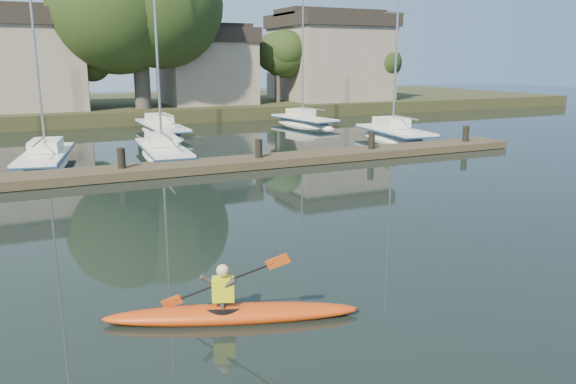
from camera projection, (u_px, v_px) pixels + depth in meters
name	position (u px, v px, depth m)	size (l,w,h in m)	color
ground	(379.00, 289.00, 11.75)	(160.00, 160.00, 0.00)	black
kayak	(231.00, 310.00, 10.31)	(4.66, 2.19, 1.51)	#B7310E
dock	(194.00, 166.00, 24.04)	(34.00, 2.00, 1.80)	brown
sailboat_1	(46.00, 168.00, 25.60)	(3.31, 7.94, 12.62)	white
sailboat_2	(163.00, 160.00, 27.60)	(2.34, 8.19, 13.40)	white
sailboat_4	(394.00, 143.00, 33.57)	(3.02, 7.66, 12.68)	white
sailboat_6	(162.00, 136.00, 36.67)	(2.03, 9.65, 15.34)	white
sailboat_7	(304.00, 127.00, 41.23)	(2.97, 7.67, 12.05)	white
shore	(125.00, 77.00, 47.17)	(90.00, 25.25, 12.75)	#2D361B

